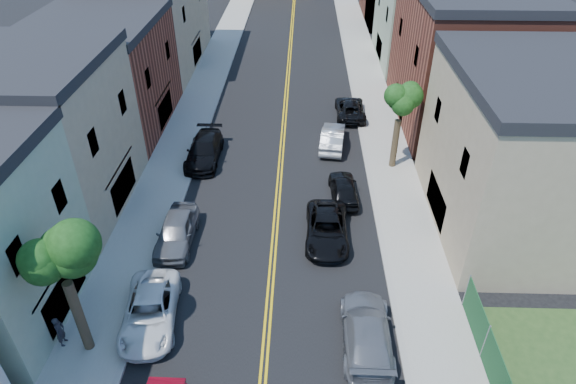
# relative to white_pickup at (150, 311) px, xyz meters

# --- Properties ---
(sidewalk_left) EXTENTS (3.20, 100.00, 0.15)m
(sidewalk_left) POSITION_rel_white_pickup_xyz_m (-2.40, 24.38, -0.65)
(sidewalk_left) COLOR gray
(sidewalk_left) RESTS_ON ground
(sidewalk_right) EXTENTS (3.20, 100.00, 0.15)m
(sidewalk_right) POSITION_rel_white_pickup_xyz_m (13.40, 24.38, -0.65)
(sidewalk_right) COLOR gray
(sidewalk_right) RESTS_ON ground
(curb_left) EXTENTS (0.30, 100.00, 0.15)m
(curb_left) POSITION_rel_white_pickup_xyz_m (-0.65, 24.38, -0.65)
(curb_left) COLOR gray
(curb_left) RESTS_ON ground
(curb_right) EXTENTS (0.30, 100.00, 0.15)m
(curb_right) POSITION_rel_white_pickup_xyz_m (11.65, 24.38, -0.65)
(curb_right) COLOR gray
(curb_right) RESTS_ON ground
(bldg_left_tan_near) EXTENTS (9.00, 10.00, 9.00)m
(bldg_left_tan_near) POSITION_rel_white_pickup_xyz_m (-8.50, 9.38, 3.77)
(bldg_left_tan_near) COLOR #998466
(bldg_left_tan_near) RESTS_ON ground
(bldg_left_brick) EXTENTS (9.00, 12.00, 8.00)m
(bldg_left_brick) POSITION_rel_white_pickup_xyz_m (-8.50, 20.38, 3.27)
(bldg_left_brick) COLOR brown
(bldg_left_brick) RESTS_ON ground
(bldg_left_tan_far) EXTENTS (9.00, 16.00, 9.50)m
(bldg_left_tan_far) POSITION_rel_white_pickup_xyz_m (-8.50, 34.38, 4.02)
(bldg_left_tan_far) COLOR #998466
(bldg_left_tan_far) RESTS_ON ground
(bldg_right_tan) EXTENTS (9.00, 12.00, 9.00)m
(bldg_right_tan) POSITION_rel_white_pickup_xyz_m (19.50, 8.38, 3.77)
(bldg_right_tan) COLOR #998466
(bldg_right_tan) RESTS_ON ground
(bldg_right_brick) EXTENTS (9.00, 14.00, 10.00)m
(bldg_right_brick) POSITION_rel_white_pickup_xyz_m (19.50, 22.38, 4.27)
(bldg_right_brick) COLOR brown
(bldg_right_brick) RESTS_ON ground
(bldg_right_palegrn) EXTENTS (9.00, 12.00, 8.50)m
(bldg_right_palegrn) POSITION_rel_white_pickup_xyz_m (19.50, 36.38, 3.52)
(bldg_right_palegrn) COLOR gray
(bldg_right_palegrn) RESTS_ON ground
(tree_left_mid) EXTENTS (5.20, 5.20, 9.29)m
(tree_left_mid) POSITION_rel_white_pickup_xyz_m (-2.38, -1.61, 5.86)
(tree_left_mid) COLOR #3B2F1D
(tree_left_mid) RESTS_ON sidewalk_left
(tree_right_far) EXTENTS (4.40, 4.40, 8.03)m
(tree_right_far) POSITION_rel_white_pickup_xyz_m (13.42, 14.39, 5.03)
(tree_right_far) COLOR #3B2F1D
(tree_right_far) RESTS_ON sidewalk_right
(white_pickup) EXTENTS (2.98, 5.46, 1.45)m
(white_pickup) POSITION_rel_white_pickup_xyz_m (0.00, 0.00, 0.00)
(white_pickup) COLOR silver
(white_pickup) RESTS_ON ground
(grey_car_left) EXTENTS (1.98, 4.86, 1.65)m
(grey_car_left) POSITION_rel_white_pickup_xyz_m (0.00, 5.77, 0.10)
(grey_car_left) COLOR #585A60
(grey_car_left) RESTS_ON ground
(black_car_left) EXTENTS (2.29, 5.55, 1.61)m
(black_car_left) POSITION_rel_white_pickup_xyz_m (0.00, 14.96, 0.08)
(black_car_left) COLOR black
(black_car_left) RESTS_ON ground
(grey_car_right) EXTENTS (2.31, 5.48, 1.58)m
(grey_car_right) POSITION_rel_white_pickup_xyz_m (10.02, -0.98, 0.06)
(grey_car_right) COLOR slate
(grey_car_right) RESTS_ON ground
(black_car_right) EXTENTS (1.88, 4.29, 1.44)m
(black_car_right) POSITION_rel_white_pickup_xyz_m (9.71, 10.53, -0.01)
(black_car_right) COLOR black
(black_car_right) RESTS_ON ground
(silver_car_right) EXTENTS (2.20, 4.88, 1.55)m
(silver_car_right) POSITION_rel_white_pickup_xyz_m (9.30, 17.20, 0.05)
(silver_car_right) COLOR #ABAEB3
(silver_car_right) RESTS_ON ground
(dark_car_right_far) EXTENTS (2.35, 5.07, 1.41)m
(dark_car_right_far) POSITION_rel_white_pickup_xyz_m (11.00, 22.49, -0.02)
(dark_car_right_far) COLOR black
(dark_car_right_far) RESTS_ON ground
(black_suv_lane) EXTENTS (2.51, 5.25, 1.44)m
(black_suv_lane) POSITION_rel_white_pickup_xyz_m (8.50, 6.38, -0.00)
(black_suv_lane) COLOR black
(black_suv_lane) RESTS_ON ground
(pedestrian_left) EXTENTS (0.41, 0.60, 1.60)m
(pedestrian_left) POSITION_rel_white_pickup_xyz_m (-3.60, -1.48, 0.22)
(pedestrian_left) COLOR #24232A
(pedestrian_left) RESTS_ON sidewalk_left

